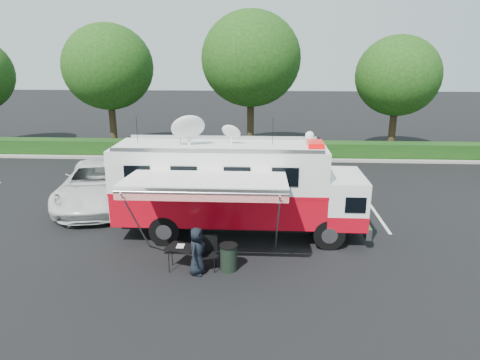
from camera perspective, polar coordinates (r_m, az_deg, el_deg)
The scene contains 10 objects.
ground_plane at distance 15.70m, azimuth -0.10°, elevation -7.19°, with size 120.00×120.00×0.00m, color black.
back_border at distance 27.27m, azimuth 3.92°, elevation 13.82°, with size 60.00×6.14×8.87m.
stall_lines at distance 18.50m, azimuth -1.13°, elevation -3.38°, with size 24.12×5.50×0.01m.
command_truck at distance 15.06m, azimuth -0.39°, elevation -0.90°, with size 8.76×2.41×4.21m.
awning at distance 12.49m, azimuth -4.69°, elevation -0.36°, with size 4.78×2.48×2.89m.
white_suv at distance 19.75m, azimuth -18.03°, elevation -2.93°, with size 2.96×6.43×1.79m, color silver.
person at distance 13.16m, azimuth -5.66°, elevation -12.28°, with size 0.72×0.47×1.47m, color black.
folding_table at distance 13.13m, azimuth -7.77°, elevation -8.99°, with size 1.03×0.87×0.75m.
folding_chair at distance 13.16m, azimuth -4.16°, elevation -9.21°, with size 0.61×0.65×1.03m.
trash_bin at distance 13.09m, azimuth -1.53°, elevation -10.27°, with size 0.55×0.55×0.83m.
Camera 1 is at (0.80, -14.33, 6.36)m, focal length 32.00 mm.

